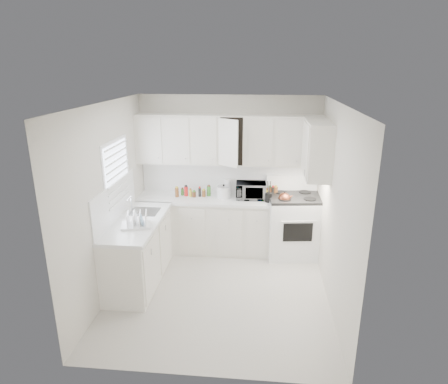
# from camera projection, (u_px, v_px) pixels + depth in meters

# --- Properties ---
(floor) EXTENTS (3.20, 3.20, 0.00)m
(floor) POSITION_uv_depth(u_px,v_px,m) (219.00, 291.00, 5.52)
(floor) COLOR beige
(floor) RESTS_ON ground
(ceiling) EXTENTS (3.20, 3.20, 0.00)m
(ceiling) POSITION_uv_depth(u_px,v_px,m) (218.00, 104.00, 4.72)
(ceiling) COLOR white
(ceiling) RESTS_ON ground
(wall_back) EXTENTS (3.00, 0.00, 3.00)m
(wall_back) POSITION_uv_depth(u_px,v_px,m) (229.00, 173.00, 6.63)
(wall_back) COLOR beige
(wall_back) RESTS_ON ground
(wall_front) EXTENTS (3.00, 0.00, 3.00)m
(wall_front) POSITION_uv_depth(u_px,v_px,m) (200.00, 263.00, 3.60)
(wall_front) COLOR beige
(wall_front) RESTS_ON ground
(wall_left) EXTENTS (0.00, 3.20, 3.20)m
(wall_left) POSITION_uv_depth(u_px,v_px,m) (108.00, 201.00, 5.26)
(wall_left) COLOR beige
(wall_left) RESTS_ON ground
(wall_right) EXTENTS (0.00, 3.20, 3.20)m
(wall_right) POSITION_uv_depth(u_px,v_px,m) (335.00, 209.00, 4.98)
(wall_right) COLOR beige
(wall_right) RESTS_ON ground
(window_blinds) EXTENTS (0.06, 0.96, 1.06)m
(window_blinds) POSITION_uv_depth(u_px,v_px,m) (118.00, 176.00, 5.51)
(window_blinds) COLOR white
(window_blinds) RESTS_ON wall_left
(lower_cabinets_back) EXTENTS (2.22, 0.60, 0.90)m
(lower_cabinets_back) POSITION_uv_depth(u_px,v_px,m) (205.00, 225.00, 6.65)
(lower_cabinets_back) COLOR beige
(lower_cabinets_back) RESTS_ON floor
(lower_cabinets_left) EXTENTS (0.60, 1.60, 0.90)m
(lower_cabinets_left) POSITION_uv_depth(u_px,v_px,m) (139.00, 252.00, 5.68)
(lower_cabinets_left) COLOR beige
(lower_cabinets_left) RESTS_ON floor
(countertop_back) EXTENTS (2.24, 0.64, 0.05)m
(countertop_back) POSITION_uv_depth(u_px,v_px,m) (204.00, 199.00, 6.49)
(countertop_back) COLOR silver
(countertop_back) RESTS_ON lower_cabinets_back
(countertop_left) EXTENTS (0.64, 1.62, 0.05)m
(countertop_left) POSITION_uv_depth(u_px,v_px,m) (137.00, 222.00, 5.53)
(countertop_left) COLOR silver
(countertop_left) RESTS_ON lower_cabinets_left
(backsplash_back) EXTENTS (2.98, 0.02, 0.55)m
(backsplash_back) POSITION_uv_depth(u_px,v_px,m) (229.00, 177.00, 6.65)
(backsplash_back) COLOR silver
(backsplash_back) RESTS_ON wall_back
(backsplash_left) EXTENTS (0.02, 1.60, 0.55)m
(backsplash_left) POSITION_uv_depth(u_px,v_px,m) (115.00, 201.00, 5.47)
(backsplash_left) COLOR silver
(backsplash_left) RESTS_ON wall_left
(upper_cabinets_back) EXTENTS (3.00, 0.33, 0.80)m
(upper_cabinets_back) POSITION_uv_depth(u_px,v_px,m) (228.00, 164.00, 6.41)
(upper_cabinets_back) COLOR beige
(upper_cabinets_back) RESTS_ON wall_back
(upper_cabinets_right) EXTENTS (0.33, 0.90, 0.80)m
(upper_cabinets_right) POSITION_uv_depth(u_px,v_px,m) (315.00, 176.00, 5.71)
(upper_cabinets_right) COLOR beige
(upper_cabinets_right) RESTS_ON wall_right
(sink) EXTENTS (0.42, 0.38, 0.30)m
(sink) POSITION_uv_depth(u_px,v_px,m) (144.00, 204.00, 5.82)
(sink) COLOR gray
(sink) RESTS_ON countertop_left
(stove) EXTENTS (0.94, 0.80, 1.32)m
(stove) POSITION_uv_depth(u_px,v_px,m) (294.00, 217.00, 6.42)
(stove) COLOR white
(stove) RESTS_ON floor
(tea_kettle) EXTENTS (0.26, 0.23, 0.22)m
(tea_kettle) POSITION_uv_depth(u_px,v_px,m) (284.00, 198.00, 6.16)
(tea_kettle) COLOR maroon
(tea_kettle) RESTS_ON stove
(frying_pan) EXTENTS (0.37, 0.52, 0.04)m
(frying_pan) POSITION_uv_depth(u_px,v_px,m) (305.00, 197.00, 6.46)
(frying_pan) COLOR black
(frying_pan) RESTS_ON stove
(microwave) EXTENTS (0.50, 0.29, 0.33)m
(microwave) POSITION_uv_depth(u_px,v_px,m) (251.00, 189.00, 6.39)
(microwave) COLOR gray
(microwave) RESTS_ON countertop_back
(rice_cooker) EXTENTS (0.28, 0.28, 0.23)m
(rice_cooker) POSITION_uv_depth(u_px,v_px,m) (224.00, 191.00, 6.45)
(rice_cooker) COLOR white
(rice_cooker) RESTS_ON countertop_back
(paper_towel) EXTENTS (0.12, 0.12, 0.27)m
(paper_towel) POSITION_uv_depth(u_px,v_px,m) (228.00, 187.00, 6.60)
(paper_towel) COLOR white
(paper_towel) RESTS_ON countertop_back
(utensil_crock) EXTENTS (0.12, 0.12, 0.36)m
(utensil_crock) POSITION_uv_depth(u_px,v_px,m) (269.00, 191.00, 6.22)
(utensil_crock) COLOR black
(utensil_crock) RESTS_ON countertop_back
(dish_rack) EXTENTS (0.47, 0.39, 0.22)m
(dish_rack) POSITION_uv_depth(u_px,v_px,m) (136.00, 219.00, 5.29)
(dish_rack) COLOR white
(dish_rack) RESTS_ON countertop_left
(spice_left_0) EXTENTS (0.06, 0.06, 0.13)m
(spice_left_0) POSITION_uv_depth(u_px,v_px,m) (178.00, 191.00, 6.63)
(spice_left_0) COLOR brown
(spice_left_0) RESTS_ON countertop_back
(spice_left_1) EXTENTS (0.06, 0.06, 0.13)m
(spice_left_1) POSITION_uv_depth(u_px,v_px,m) (182.00, 192.00, 6.54)
(spice_left_1) COLOR #3A832B
(spice_left_1) RESTS_ON countertop_back
(spice_left_2) EXTENTS (0.06, 0.06, 0.13)m
(spice_left_2) POSITION_uv_depth(u_px,v_px,m) (187.00, 191.00, 6.61)
(spice_left_2) COLOR red
(spice_left_2) RESTS_ON countertop_back
(spice_left_3) EXTENTS (0.06, 0.06, 0.13)m
(spice_left_3) POSITION_uv_depth(u_px,v_px,m) (191.00, 193.00, 6.52)
(spice_left_3) COLOR gold
(spice_left_3) RESTS_ON countertop_back
(spice_left_4) EXTENTS (0.06, 0.06, 0.13)m
(spice_left_4) POSITION_uv_depth(u_px,v_px,m) (196.00, 191.00, 6.60)
(spice_left_4) COLOR #5C321A
(spice_left_4) RESTS_ON countertop_back
(spice_left_5) EXTENTS (0.06, 0.06, 0.13)m
(spice_left_5) POSITION_uv_depth(u_px,v_px,m) (199.00, 193.00, 6.51)
(spice_left_5) COLOR black
(spice_left_5) RESTS_ON countertop_back
(spice_left_6) EXTENTS (0.06, 0.06, 0.13)m
(spice_left_6) POSITION_uv_depth(u_px,v_px,m) (205.00, 191.00, 6.59)
(spice_left_6) COLOR brown
(spice_left_6) RESTS_ON countertop_back
(spice_left_7) EXTENTS (0.06, 0.06, 0.13)m
(spice_left_7) POSITION_uv_depth(u_px,v_px,m) (208.00, 193.00, 6.49)
(spice_left_7) COLOR #3A832B
(spice_left_7) RESTS_ON countertop_back
(sauce_right_0) EXTENTS (0.06, 0.06, 0.19)m
(sauce_right_0) POSITION_uv_depth(u_px,v_px,m) (263.00, 191.00, 6.52)
(sauce_right_0) COLOR red
(sauce_right_0) RESTS_ON countertop_back
(sauce_right_1) EXTENTS (0.06, 0.06, 0.19)m
(sauce_right_1) POSITION_uv_depth(u_px,v_px,m) (266.00, 192.00, 6.46)
(sauce_right_1) COLOR gold
(sauce_right_1) RESTS_ON countertop_back
(sauce_right_2) EXTENTS (0.06, 0.06, 0.19)m
(sauce_right_2) POSITION_uv_depth(u_px,v_px,m) (269.00, 191.00, 6.51)
(sauce_right_2) COLOR #5C321A
(sauce_right_2) RESTS_ON countertop_back
(sauce_right_3) EXTENTS (0.06, 0.06, 0.19)m
(sauce_right_3) POSITION_uv_depth(u_px,v_px,m) (273.00, 192.00, 6.45)
(sauce_right_3) COLOR black
(sauce_right_3) RESTS_ON countertop_back
(sauce_right_4) EXTENTS (0.06, 0.06, 0.19)m
(sauce_right_4) POSITION_uv_depth(u_px,v_px,m) (276.00, 191.00, 6.50)
(sauce_right_4) COLOR brown
(sauce_right_4) RESTS_ON countertop_back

